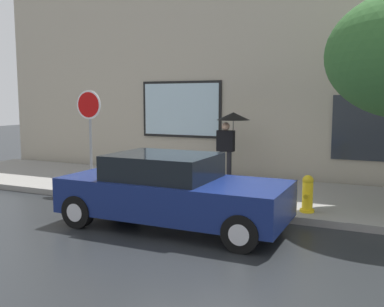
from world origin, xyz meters
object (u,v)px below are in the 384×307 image
parked_car (171,191)px  fire_hydrant (308,194)px  stop_sign (89,119)px  pedestrian_with_umbrella (231,127)px

parked_car → fire_hydrant: (2.32, 1.65, -0.17)m
parked_car → stop_sign: (-3.42, 1.92, 1.26)m
parked_car → pedestrian_with_umbrella: size_ratio=2.24×
stop_sign → fire_hydrant: bearing=-2.7°
parked_car → pedestrian_with_umbrella: bearing=94.4°
stop_sign → pedestrian_with_umbrella: bearing=37.5°
fire_hydrant → stop_sign: (-5.74, 0.27, 1.43)m
parked_car → fire_hydrant: 2.85m
pedestrian_with_umbrella → stop_sign: (-3.09, -2.37, 0.27)m
parked_car → pedestrian_with_umbrella: 4.42m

